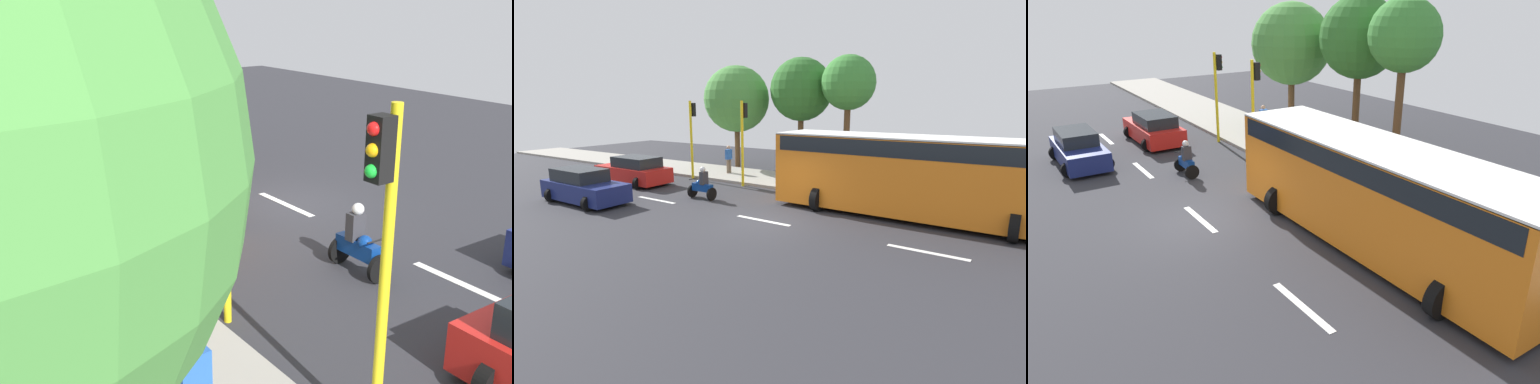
{
  "view_description": "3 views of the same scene",
  "coord_description": "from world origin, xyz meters",
  "views": [
    {
      "loc": [
        9.8,
        12.92,
        5.61
      ],
      "look_at": [
        1.49,
        0.72,
        0.83
      ],
      "focal_mm": 42.51,
      "sensor_mm": 36.0,
      "label": 1
    },
    {
      "loc": [
        -12.11,
        -8.38,
        4.41
      ],
      "look_at": [
        0.77,
        0.19,
        0.96
      ],
      "focal_mm": 28.24,
      "sensor_mm": 36.0,
      "label": 2
    },
    {
      "loc": [
        -5.86,
        -14.14,
        7.01
      ],
      "look_at": [
        2.23,
        -1.76,
        1.1
      ],
      "focal_mm": 34.42,
      "sensor_mm": 36.0,
      "label": 3
    }
  ],
  "objects": [
    {
      "name": "lane_stripe_north",
      "position": [
        0.0,
        -6.0,
        0.01
      ],
      "size": [
        0.2,
        2.4,
        0.01
      ],
      "primitive_type": "cube",
      "color": "white",
      "rests_on": "ground"
    },
    {
      "name": "sidewalk",
      "position": [
        7.0,
        0.0,
        0.07
      ],
      "size": [
        4.0,
        60.0,
        0.15
      ],
      "primitive_type": "cube",
      "color": "#9E998E",
      "rests_on": "ground"
    },
    {
      "name": "pedestrian_near_signal",
      "position": [
        5.79,
        -2.68,
        1.06
      ],
      "size": [
        0.4,
        0.24,
        1.69
      ],
      "color": "#1E1E4C",
      "rests_on": "sidewalk"
    },
    {
      "name": "lane_stripe_south",
      "position": [
        0.0,
        6.0,
        0.01
      ],
      "size": [
        0.2,
        2.4,
        0.01
      ],
      "primitive_type": "cube",
      "color": "white",
      "rests_on": "ground"
    },
    {
      "name": "street_tree_center",
      "position": [
        10.55,
        4.35,
        5.17
      ],
      "size": [
        3.91,
        3.91,
        7.15
      ],
      "color": "brown",
      "rests_on": "ground"
    },
    {
      "name": "car_dark_blue",
      "position": [
        -2.06,
        8.33,
        0.71
      ],
      "size": [
        2.17,
        4.27,
        1.52
      ],
      "color": "navy",
      "rests_on": "ground"
    },
    {
      "name": "motorcycle",
      "position": [
        1.37,
        4.38,
        0.64
      ],
      "size": [
        0.6,
        1.3,
        1.53
      ],
      "color": "black",
      "rests_on": "ground"
    },
    {
      "name": "pedestrian_by_tree",
      "position": [
        6.91,
        7.33,
        1.06
      ],
      "size": [
        0.4,
        0.24,
        1.69
      ],
      "color": "#72604C",
      "rests_on": "sidewalk"
    },
    {
      "name": "car_red",
      "position": [
        1.97,
        10.01,
        0.71
      ],
      "size": [
        2.29,
        4.36,
        1.52
      ],
      "color": "red",
      "rests_on": "ground"
    },
    {
      "name": "lane_stripe_far_south",
      "position": [
        0.0,
        12.0,
        0.01
      ],
      "size": [
        0.2,
        2.4,
        0.01
      ],
      "primitive_type": "cube",
      "color": "white",
      "rests_on": "ground"
    },
    {
      "name": "lane_stripe_mid",
      "position": [
        0.0,
        0.0,
        0.01
      ],
      "size": [
        0.2,
        2.4,
        0.01
      ],
      "primitive_type": "cube",
      "color": "white",
      "rests_on": "ground"
    },
    {
      "name": "traffic_light_midblock",
      "position": [
        4.85,
        4.6,
        2.93
      ],
      "size": [
        0.49,
        0.24,
        4.5
      ],
      "color": "yellow",
      "rests_on": "ground"
    },
    {
      "name": "city_bus",
      "position": [
        3.58,
        -4.56,
        1.85
      ],
      "size": [
        3.2,
        11.0,
        3.16
      ],
      "color": "orange",
      "rests_on": "ground"
    },
    {
      "name": "street_tree_north",
      "position": [
        10.08,
        1.02,
        5.45
      ],
      "size": [
        3.1,
        3.1,
        7.06
      ],
      "color": "brown",
      "rests_on": "ground"
    },
    {
      "name": "street_tree_south",
      "position": [
        9.59,
        8.74,
        4.61
      ],
      "size": [
        4.36,
        4.36,
        6.8
      ],
      "color": "brown",
      "rests_on": "ground"
    },
    {
      "name": "ground_plane",
      "position": [
        0.0,
        0.0,
        -0.05
      ],
      "size": [
        40.0,
        60.0,
        0.1
      ],
      "primitive_type": "cube",
      "color": "#2D2D33"
    },
    {
      "name": "traffic_light_corner",
      "position": [
        4.85,
        8.29,
        2.93
      ],
      "size": [
        0.49,
        0.24,
        4.5
      ],
      "color": "yellow",
      "rests_on": "ground"
    }
  ]
}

